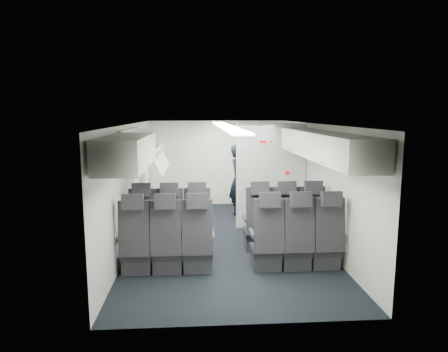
{
  "coord_description": "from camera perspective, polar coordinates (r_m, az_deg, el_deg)",
  "views": [
    {
      "loc": [
        -0.52,
        -7.13,
        2.35
      ],
      "look_at": [
        0.0,
        0.4,
        1.15
      ],
      "focal_mm": 32.0,
      "sensor_mm": 36.0,
      "label": 1
    }
  ],
  "objects": [
    {
      "name": "boarding_door",
      "position": [
        8.86,
        -11.15,
        -0.19
      ],
      "size": [
        0.12,
        1.27,
        1.86
      ],
      "color": "silver",
      "rests_on": "cabin_shell"
    },
    {
      "name": "overhead_bin_right_front",
      "position": [
        7.16,
        11.66,
        4.92
      ],
      "size": [
        0.53,
        1.7,
        0.4
      ],
      "color": "silver",
      "rests_on": "cabin_shell"
    },
    {
      "name": "overhead_bin_right_rear",
      "position": [
        5.5,
        16.54,
        3.55
      ],
      "size": [
        0.53,
        1.8,
        0.4
      ],
      "color": "silver",
      "rests_on": "cabin_shell"
    },
    {
      "name": "papers",
      "position": [
        8.96,
        3.31,
        0.62
      ],
      "size": [
        0.21,
        0.04,
        0.14
      ],
      "primitive_type": "cube",
      "rotation": [
        0.0,
        0.0,
        -0.09
      ],
      "color": "white",
      "rests_on": "flight_attendant"
    },
    {
      "name": "overhead_bin_left_rear",
      "position": [
        5.23,
        -13.65,
        3.4
      ],
      "size": [
        0.53,
        1.8,
        0.4
      ],
      "color": "silver",
      "rests_on": "cabin_shell"
    },
    {
      "name": "cabin_shell",
      "position": [
        7.25,
        0.22,
        -0.7
      ],
      "size": [
        3.41,
        6.01,
        2.16
      ],
      "color": "black",
      "rests_on": "ground"
    },
    {
      "name": "galley_unit",
      "position": [
        10.05,
        4.5,
        1.0
      ],
      "size": [
        0.85,
        0.52,
        1.9
      ],
      "color": "#939399",
      "rests_on": "cabin_shell"
    },
    {
      "name": "carry_on_bag",
      "position": [
        6.91,
        -11.65,
        4.35
      ],
      "size": [
        0.43,
        0.34,
        0.23
      ],
      "primitive_type": "cube",
      "rotation": [
        0.0,
        0.0,
        -0.19
      ],
      "color": "black",
      "rests_on": "overhead_bin_left_front_open"
    },
    {
      "name": "flight_attendant",
      "position": [
        9.02,
        2.06,
        -0.7
      ],
      "size": [
        0.47,
        0.65,
        1.65
      ],
      "primitive_type": "imported",
      "rotation": [
        0.0,
        0.0,
        1.71
      ],
      "color": "black",
      "rests_on": "ground"
    },
    {
      "name": "bulkhead_partition",
      "position": [
        8.17,
        6.68,
        -0.0
      ],
      "size": [
        1.4,
        0.15,
        2.13
      ],
      "color": "silver",
      "rests_on": "cabin_shell"
    },
    {
      "name": "overhead_bin_left_front_open",
      "position": [
        6.97,
        -11.57,
        3.81
      ],
      "size": [
        0.64,
        1.7,
        0.72
      ],
      "color": "#9E9E93",
      "rests_on": "cabin_shell"
    },
    {
      "name": "seat_row_front",
      "position": [
        6.9,
        0.54,
        -7.36
      ],
      "size": [
        3.33,
        0.56,
        1.24
      ],
      "color": "black",
      "rests_on": "cabin_shell"
    },
    {
      "name": "seat_row_mid",
      "position": [
        6.04,
        1.22,
        -9.77
      ],
      "size": [
        3.33,
        0.56,
        1.24
      ],
      "color": "black",
      "rests_on": "cabin_shell"
    }
  ]
}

